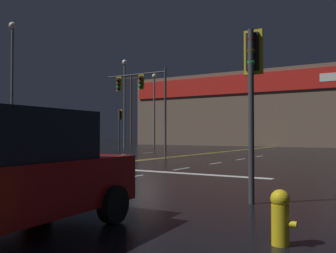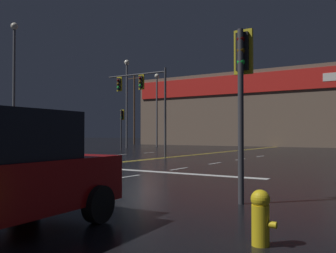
{
  "view_description": "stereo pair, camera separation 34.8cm",
  "coord_description": "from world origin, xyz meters",
  "px_view_note": "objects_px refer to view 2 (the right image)",
  "views": [
    {
      "loc": [
        12.63,
        -17.79,
        1.51
      ],
      "look_at": [
        0.0,
        2.77,
        2.0
      ],
      "focal_mm": 40.0,
      "sensor_mm": 36.0,
      "label": 1
    },
    {
      "loc": [
        12.93,
        -17.61,
        1.51
      ],
      "look_at": [
        0.0,
        2.77,
        2.0
      ],
      "focal_mm": 40.0,
      "sensor_mm": 36.0,
      "label": 2
    }
  ],
  "objects_px": {
    "traffic_signal_corner_southeast": "(242,75)",
    "traffic_signal_corner_northwest": "(122,120)",
    "traffic_signal_median": "(141,91)",
    "streetlight_far_median": "(157,100)",
    "fire_hydrant": "(261,216)",
    "streetlight_near_left": "(14,71)",
    "streetlight_median_approach": "(127,92)"
  },
  "relations": [
    {
      "from": "streetlight_near_left",
      "to": "traffic_signal_median",
      "type": "bearing_deg",
      "value": 9.64
    },
    {
      "from": "streetlight_near_left",
      "to": "fire_hydrant",
      "type": "relative_size",
      "value": 13.54
    },
    {
      "from": "fire_hydrant",
      "to": "traffic_signal_corner_southeast",
      "type": "bearing_deg",
      "value": 115.43
    },
    {
      "from": "traffic_signal_corner_northwest",
      "to": "streetlight_near_left",
      "type": "xyz_separation_m",
      "value": [
        -2.89,
        -9.71,
        3.64
      ]
    },
    {
      "from": "streetlight_far_median",
      "to": "fire_hydrant",
      "type": "relative_size",
      "value": 11.67
    },
    {
      "from": "traffic_signal_corner_southeast",
      "to": "traffic_signal_corner_northwest",
      "type": "relative_size",
      "value": 0.99
    },
    {
      "from": "streetlight_far_median",
      "to": "traffic_signal_corner_southeast",
      "type": "bearing_deg",
      "value": -53.01
    },
    {
      "from": "streetlight_median_approach",
      "to": "traffic_signal_median",
      "type": "bearing_deg",
      "value": -47.9
    },
    {
      "from": "traffic_signal_corner_northwest",
      "to": "fire_hydrant",
      "type": "xyz_separation_m",
      "value": [
        21.27,
        -22.91,
        -2.43
      ]
    },
    {
      "from": "streetlight_near_left",
      "to": "streetlight_far_median",
      "type": "height_order",
      "value": "streetlight_near_left"
    },
    {
      "from": "traffic_signal_corner_northwest",
      "to": "streetlight_far_median",
      "type": "height_order",
      "value": "streetlight_far_median"
    },
    {
      "from": "streetlight_far_median",
      "to": "traffic_signal_corner_northwest",
      "type": "bearing_deg",
      "value": -75.73
    },
    {
      "from": "traffic_signal_corner_northwest",
      "to": "streetlight_median_approach",
      "type": "xyz_separation_m",
      "value": [
        -2.59,
        3.99,
        3.28
      ]
    },
    {
      "from": "traffic_signal_median",
      "to": "streetlight_far_median",
      "type": "distance_m",
      "value": 20.42
    },
    {
      "from": "traffic_signal_corner_southeast",
      "to": "traffic_signal_corner_northwest",
      "type": "height_order",
      "value": "traffic_signal_corner_northwest"
    },
    {
      "from": "streetlight_near_left",
      "to": "fire_hydrant",
      "type": "xyz_separation_m",
      "value": [
        24.16,
        -13.21,
        -6.08
      ]
    },
    {
      "from": "streetlight_median_approach",
      "to": "streetlight_far_median",
      "type": "distance_m",
      "value": 5.64
    },
    {
      "from": "traffic_signal_corner_southeast",
      "to": "traffic_signal_corner_northwest",
      "type": "xyz_separation_m",
      "value": [
        -19.93,
        20.09,
        0.02
      ]
    },
    {
      "from": "traffic_signal_median",
      "to": "fire_hydrant",
      "type": "bearing_deg",
      "value": -48.84
    },
    {
      "from": "streetlight_far_median",
      "to": "fire_hydrant",
      "type": "bearing_deg",
      "value": -53.9
    },
    {
      "from": "streetlight_near_left",
      "to": "streetlight_median_approach",
      "type": "relative_size",
      "value": 1.07
    },
    {
      "from": "traffic_signal_corner_southeast",
      "to": "traffic_signal_median",
      "type": "bearing_deg",
      "value": 134.01
    },
    {
      "from": "traffic_signal_corner_northwest",
      "to": "fire_hydrant",
      "type": "height_order",
      "value": "traffic_signal_corner_northwest"
    },
    {
      "from": "traffic_signal_corner_southeast",
      "to": "streetlight_median_approach",
      "type": "relative_size",
      "value": 0.4
    },
    {
      "from": "traffic_signal_median",
      "to": "traffic_signal_corner_northwest",
      "type": "height_order",
      "value": "traffic_signal_median"
    },
    {
      "from": "fire_hydrant",
      "to": "traffic_signal_corner_northwest",
      "type": "bearing_deg",
      "value": 132.87
    },
    {
      "from": "traffic_signal_median",
      "to": "streetlight_far_median",
      "type": "relative_size",
      "value": 0.65
    },
    {
      "from": "traffic_signal_median",
      "to": "streetlight_median_approach",
      "type": "relative_size",
      "value": 0.6
    },
    {
      "from": "traffic_signal_corner_southeast",
      "to": "fire_hydrant",
      "type": "bearing_deg",
      "value": -64.57
    },
    {
      "from": "streetlight_median_approach",
      "to": "streetlight_far_median",
      "type": "xyz_separation_m",
      "value": [
        0.15,
        5.62,
        -0.42
      ]
    },
    {
      "from": "streetlight_far_median",
      "to": "fire_hydrant",
      "type": "xyz_separation_m",
      "value": [
        23.72,
        -32.52,
        -5.3
      ]
    },
    {
      "from": "streetlight_far_median",
      "to": "streetlight_median_approach",
      "type": "bearing_deg",
      "value": -91.54
    }
  ]
}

